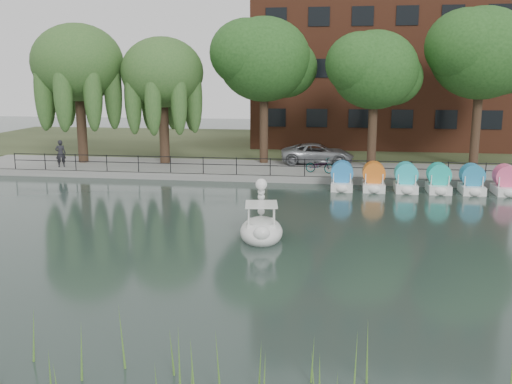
% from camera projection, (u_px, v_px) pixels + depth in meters
% --- Properties ---
extents(ground_plane, '(120.00, 120.00, 0.00)m').
position_uv_depth(ground_plane, '(226.00, 249.00, 20.50)').
color(ground_plane, '#2F3E3A').
extents(promenade, '(40.00, 6.00, 0.40)m').
position_uv_depth(promenade, '(275.00, 171.00, 35.97)').
color(promenade, gray).
rests_on(promenade, ground_plane).
extents(kerb, '(40.00, 0.25, 0.40)m').
position_uv_depth(kerb, '(270.00, 179.00, 33.11)').
color(kerb, gray).
rests_on(kerb, ground_plane).
extents(land_strip, '(60.00, 22.00, 0.36)m').
position_uv_depth(land_strip, '(293.00, 144.00, 49.54)').
color(land_strip, '#47512D').
rests_on(land_strip, ground_plane).
extents(railing, '(32.00, 0.05, 1.00)m').
position_uv_depth(railing, '(270.00, 162.00, 33.11)').
color(railing, black).
rests_on(railing, promenade).
extents(apartment_building, '(20.00, 10.07, 18.00)m').
position_uv_depth(apartment_building, '(380.00, 34.00, 46.66)').
color(apartment_building, '#4C1E16').
rests_on(apartment_building, land_strip).
extents(willow_left, '(5.88, 5.88, 9.01)m').
position_uv_depth(willow_left, '(78.00, 63.00, 36.92)').
color(willow_left, '#473323').
rests_on(willow_left, promenade).
extents(willow_mid, '(5.32, 5.32, 8.15)m').
position_uv_depth(willow_mid, '(162.00, 73.00, 36.76)').
color(willow_mid, '#473323').
rests_on(willow_mid, promenade).
extents(broadleaf_center, '(6.00, 6.00, 9.25)m').
position_uv_depth(broadleaf_center, '(264.00, 60.00, 36.65)').
color(broadleaf_center, '#473323').
rests_on(broadleaf_center, promenade).
extents(broadleaf_right, '(5.40, 5.40, 8.32)m').
position_uv_depth(broadleaf_right, '(375.00, 71.00, 35.32)').
color(broadleaf_right, '#473323').
rests_on(broadleaf_right, promenade).
extents(broadleaf_far, '(6.30, 6.30, 9.71)m').
position_uv_depth(broadleaf_far, '(482.00, 54.00, 35.18)').
color(broadleaf_far, '#473323').
rests_on(broadleaf_far, promenade).
extents(minivan, '(2.89, 5.60, 1.51)m').
position_uv_depth(minivan, '(317.00, 152.00, 37.37)').
color(minivan, gray).
rests_on(minivan, promenade).
extents(bicycle, '(0.97, 1.81, 1.00)m').
position_uv_depth(bicycle, '(320.00, 165.00, 33.89)').
color(bicycle, gray).
rests_on(bicycle, promenade).
extents(pedestrian, '(0.85, 0.72, 1.98)m').
position_uv_depth(pedestrian, '(60.00, 152.00, 35.93)').
color(pedestrian, black).
rests_on(pedestrian, promenade).
extents(swan_boat, '(1.97, 2.79, 2.19)m').
position_uv_depth(swan_boat, '(261.00, 226.00, 21.74)').
color(swan_boat, white).
rests_on(swan_boat, ground_plane).
extents(pedal_boat_row, '(9.65, 1.70, 1.40)m').
position_uv_depth(pedal_boat_row, '(422.00, 180.00, 30.44)').
color(pedal_boat_row, white).
rests_on(pedal_boat_row, ground_plane).
extents(reed_bank, '(24.00, 2.40, 1.20)m').
position_uv_depth(reed_bank, '(233.00, 372.00, 10.90)').
color(reed_bank, '#669938').
rests_on(reed_bank, ground_plane).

